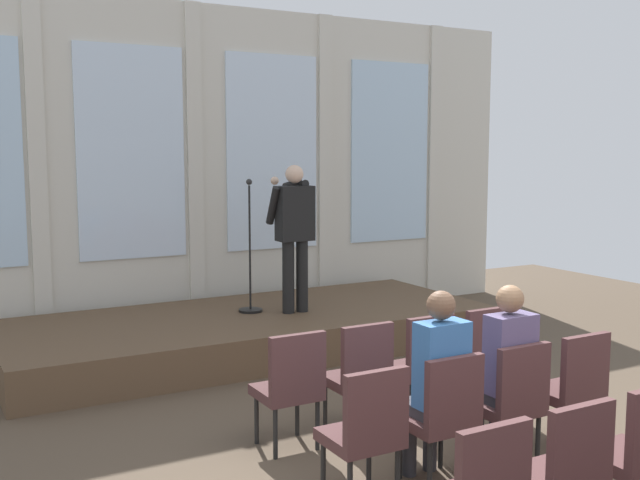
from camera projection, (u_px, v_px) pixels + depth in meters
rear_partition at (207, 166)px, 9.77m from camera, size 9.57×0.14×4.15m
stage_platform at (250, 331)px, 8.75m from camera, size 5.55×2.24×0.42m
speaker at (294, 227)px, 8.70m from camera, size 0.51×0.69×1.72m
mic_stand at (250, 283)px, 8.79m from camera, size 0.28×0.28×1.55m
chair_r0_c0 at (291, 383)px, 5.75m from camera, size 0.46×0.44×0.94m
chair_r0_c1 at (360, 371)px, 6.05m from camera, size 0.46×0.44×0.94m
chair_r0_c2 at (422, 361)px, 6.35m from camera, size 0.46×0.44×0.94m
chair_r0_c3 at (479, 351)px, 6.65m from camera, size 0.46×0.44×0.94m
chair_r1_c0 at (367, 428)px, 4.83m from camera, size 0.46×0.44×0.94m
chair_r1_c1 at (443, 411)px, 5.13m from camera, size 0.46×0.44×0.94m
audience_r1_c1 at (437, 377)px, 5.17m from camera, size 0.36×0.39×1.36m
chair_r1_c2 at (512, 397)px, 5.43m from camera, size 0.46×0.44×0.94m
audience_r1_c2 at (505, 366)px, 5.47m from camera, size 0.36×0.39×1.35m
chair_r1_c3 at (573, 384)px, 5.73m from camera, size 0.46×0.44×0.94m
chair_r2_c1 at (564, 469)px, 4.20m from camera, size 0.46×0.44×0.94m
chair_r2_c2 at (638, 448)px, 4.50m from camera, size 0.46×0.44×0.94m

